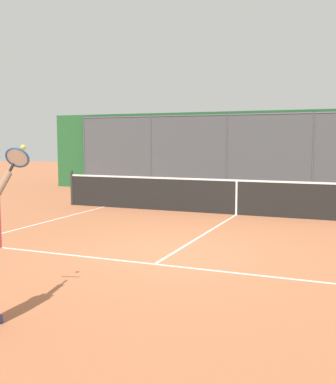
{
  "coord_description": "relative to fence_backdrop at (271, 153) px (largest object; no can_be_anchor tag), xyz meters",
  "views": [
    {
      "loc": [
        -2.97,
        7.57,
        1.99
      ],
      "look_at": [
        0.25,
        -0.36,
        1.05
      ],
      "focal_mm": 43.5,
      "sensor_mm": 36.0,
      "label": 1
    }
  ],
  "objects": [
    {
      "name": "tennis_net",
      "position": [
        0.0,
        5.34,
        -1.04
      ],
      "size": [
        10.58,
        0.09,
        1.07
      ],
      "color": "#2D2D2D",
      "rests_on": "ground"
    },
    {
      "name": "court_line_markings",
      "position": [
        0.0,
        11.14,
        -1.53
      ],
      "size": [
        8.23,
        10.04,
        0.01
      ],
      "color": "white",
      "rests_on": "ground"
    },
    {
      "name": "ground_plane",
      "position": [
        0.0,
        10.02,
        -1.54
      ],
      "size": [
        60.0,
        60.0,
        0.0
      ],
      "primitive_type": "plane",
      "color": "#A8603D"
    },
    {
      "name": "fence_backdrop",
      "position": [
        0.0,
        0.0,
        0.0
      ],
      "size": [
        18.49,
        1.37,
        3.1
      ],
      "color": "#474C51",
      "rests_on": "ground"
    }
  ]
}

